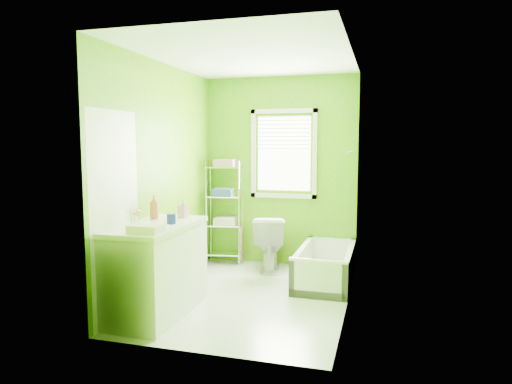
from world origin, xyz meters
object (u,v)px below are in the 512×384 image
(bathtub, at_px, (325,271))
(toilet, at_px, (269,242))
(vanity, at_px, (156,266))
(wire_shelf_unit, at_px, (226,201))

(bathtub, xyz_separation_m, toilet, (-0.80, 0.37, 0.23))
(bathtub, bearing_deg, toilet, 155.28)
(vanity, height_order, wire_shelf_unit, wire_shelf_unit)
(toilet, distance_m, vanity, 1.99)
(toilet, distance_m, wire_shelf_unit, 0.88)
(bathtub, height_order, vanity, vanity)
(wire_shelf_unit, bearing_deg, bathtub, -20.57)
(bathtub, distance_m, wire_shelf_unit, 1.75)
(bathtub, relative_size, wire_shelf_unit, 0.94)
(vanity, distance_m, wire_shelf_unit, 2.09)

